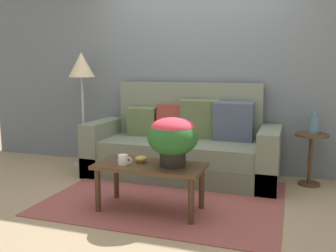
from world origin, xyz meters
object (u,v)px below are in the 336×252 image
object	(u,v)px
couch	(183,148)
floor_lamp	(82,72)
coffee_mug	(123,160)
table_vase	(314,124)
coffee_table	(150,171)
potted_plant	(173,136)
snack_bowl	(141,159)
side_table	(311,150)

from	to	relation	value
couch	floor_lamp	distance (m)	1.70
coffee_mug	table_vase	xyz separation A→B (m)	(1.68, 1.40, 0.21)
coffee_table	table_vase	distance (m)	1.98
couch	potted_plant	bearing A→B (deg)	-78.18
coffee_table	floor_lamp	distance (m)	2.13
floor_lamp	coffee_mug	xyz separation A→B (m)	(1.24, -1.36, -0.77)
snack_bowl	table_vase	world-z (taller)	table_vase
floor_lamp	snack_bowl	bearing A→B (deg)	-42.00
coffee_table	floor_lamp	xyz separation A→B (m)	(-1.46, 1.27, 0.89)
coffee_table	snack_bowl	bearing A→B (deg)	158.05
side_table	floor_lamp	size ratio (longest dim) A/B	0.39
side_table	table_vase	bearing A→B (deg)	26.49
coffee_table	floor_lamp	bearing A→B (deg)	139.15
couch	side_table	bearing A→B (deg)	5.01
couch	side_table	distance (m)	1.47
side_table	potted_plant	distance (m)	1.80
side_table	potted_plant	xyz separation A→B (m)	(-1.22, -1.28, 0.31)
coffee_table	snack_bowl	distance (m)	0.15
snack_bowl	couch	bearing A→B (deg)	86.04
coffee_mug	table_vase	bearing A→B (deg)	39.88
table_vase	floor_lamp	bearing A→B (deg)	-179.17
coffee_table	potted_plant	bearing A→B (deg)	4.22
couch	snack_bowl	xyz separation A→B (m)	(-0.08, -1.13, 0.13)
couch	table_vase	world-z (taller)	couch
couch	floor_lamp	size ratio (longest dim) A/B	1.50
couch	coffee_table	distance (m)	1.17
couch	coffee_table	bearing A→B (deg)	-88.66
couch	potted_plant	world-z (taller)	couch
potted_plant	table_vase	world-z (taller)	potted_plant
coffee_table	potted_plant	size ratio (longest dim) A/B	2.18
couch	potted_plant	xyz separation A→B (m)	(0.24, -1.15, 0.36)
snack_bowl	table_vase	bearing A→B (deg)	39.06
potted_plant	couch	bearing A→B (deg)	101.82
side_table	floor_lamp	bearing A→B (deg)	-179.35
side_table	couch	bearing A→B (deg)	-174.99
couch	snack_bowl	distance (m)	1.14
side_table	potted_plant	bearing A→B (deg)	-133.58
couch	snack_bowl	world-z (taller)	couch
snack_bowl	table_vase	distance (m)	2.02
potted_plant	snack_bowl	size ratio (longest dim) A/B	3.89
table_vase	snack_bowl	bearing A→B (deg)	-140.94
side_table	floor_lamp	xyz separation A→B (m)	(-2.90, -0.03, 0.86)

